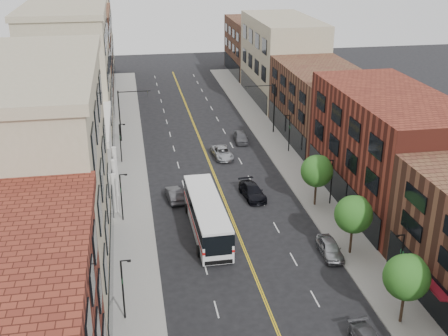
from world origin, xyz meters
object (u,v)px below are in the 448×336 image
city_bus (207,214)px  car_lane_b (222,153)px  car_lane_behind (174,194)px  car_parked_far (330,248)px  car_lane_c (241,137)px  car_lane_a (252,191)px

city_bus → car_lane_b: (4.85, 19.17, -1.26)m
city_bus → car_lane_behind: bearing=107.2°
car_parked_far → car_lane_behind: size_ratio=1.02×
car_lane_b → car_lane_c: 6.50m
car_lane_behind → car_lane_b: (7.33, 11.55, -0.02)m
city_bus → car_lane_c: size_ratio=3.02×
car_lane_behind → car_lane_b: bearing=-127.6°
car_parked_far → car_lane_b: 26.01m
city_bus → car_lane_a: city_bus is taller
car_lane_behind → car_lane_a: (8.55, -0.83, 0.03)m
car_lane_c → car_lane_b: bearing=-119.9°
car_parked_far → car_lane_b: (-5.47, 25.43, -0.05)m
car_parked_far → car_lane_behind: (-12.79, 13.88, -0.04)m
car_parked_far → car_lane_b: size_ratio=0.88×
city_bus → car_lane_a: 9.19m
car_parked_far → car_lane_c: size_ratio=1.00×
car_lane_behind → car_lane_b: size_ratio=0.86×
car_lane_a → car_lane_c: car_lane_c is taller
car_lane_a → car_lane_b: (-1.22, 12.39, -0.05)m
city_bus → car_lane_c: 26.03m
car_lane_b → city_bus: bearing=-108.4°
city_bus → car_parked_far: size_ratio=3.03×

